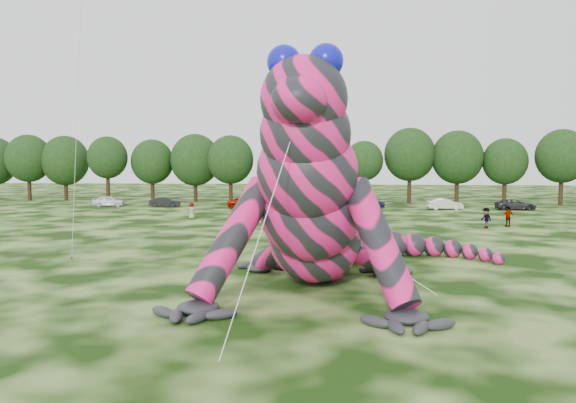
% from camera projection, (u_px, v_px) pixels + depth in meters
% --- Properties ---
extents(ground, '(240.00, 240.00, 0.00)m').
position_uv_depth(ground, '(380.00, 319.00, 21.06)').
color(ground, '#16330A').
rests_on(ground, ground).
extents(inflatable_gecko, '(19.01, 22.15, 10.58)m').
position_uv_depth(inflatable_gecko, '(318.00, 174.00, 27.46)').
color(inflatable_gecko, '#EF1A73').
rests_on(inflatable_gecko, ground).
extents(tree_1, '(6.74, 6.07, 9.81)m').
position_uv_depth(tree_1, '(29.00, 168.00, 83.32)').
color(tree_1, black).
rests_on(tree_1, ground).
extents(tree_2, '(7.04, 6.34, 9.64)m').
position_uv_depth(tree_2, '(65.00, 168.00, 83.47)').
color(tree_2, black).
rests_on(tree_2, ground).
extents(tree_3, '(5.81, 5.23, 9.44)m').
position_uv_depth(tree_3, '(108.00, 169.00, 81.04)').
color(tree_3, black).
rests_on(tree_3, ground).
extents(tree_4, '(6.22, 5.60, 9.06)m').
position_uv_depth(tree_4, '(152.00, 170.00, 82.05)').
color(tree_4, black).
rests_on(tree_4, ground).
extents(tree_5, '(7.16, 6.44, 9.80)m').
position_uv_depth(tree_5, '(195.00, 168.00, 81.07)').
color(tree_5, black).
rests_on(tree_5, ground).
extents(tree_6, '(6.52, 5.86, 9.49)m').
position_uv_depth(tree_6, '(231.00, 169.00, 78.76)').
color(tree_6, black).
rests_on(tree_6, ground).
extents(tree_7, '(6.68, 6.01, 9.48)m').
position_uv_depth(tree_7, '(283.00, 169.00, 78.11)').
color(tree_7, black).
rests_on(tree_7, ground).
extents(tree_8, '(6.14, 5.53, 8.94)m').
position_uv_depth(tree_8, '(326.00, 171.00, 77.69)').
color(tree_8, black).
rests_on(tree_8, ground).
extents(tree_9, '(5.27, 4.74, 8.68)m').
position_uv_depth(tree_9, '(364.00, 172.00, 77.51)').
color(tree_9, black).
rests_on(tree_9, ground).
extents(tree_10, '(7.09, 6.38, 10.50)m').
position_uv_depth(tree_10, '(410.00, 166.00, 78.01)').
color(tree_10, black).
rests_on(tree_10, ground).
extents(tree_11, '(7.01, 6.31, 10.07)m').
position_uv_depth(tree_11, '(457.00, 167.00, 76.98)').
color(tree_11, black).
rests_on(tree_11, ground).
extents(tree_12, '(5.99, 5.39, 8.97)m').
position_uv_depth(tree_12, '(505.00, 171.00, 75.92)').
color(tree_12, black).
rests_on(tree_12, ground).
extents(tree_13, '(6.83, 6.15, 10.13)m').
position_uv_depth(tree_13, '(562.00, 167.00, 74.53)').
color(tree_13, black).
rests_on(tree_13, ground).
extents(car_0, '(4.28, 2.39, 1.38)m').
position_uv_depth(car_0, '(109.00, 201.00, 72.85)').
color(car_0, white).
rests_on(car_0, ground).
extents(car_1, '(4.06, 1.92, 1.29)m').
position_uv_depth(car_1, '(165.00, 202.00, 71.72)').
color(car_1, black).
rests_on(car_1, ground).
extents(car_2, '(5.36, 2.71, 1.45)m').
position_uv_depth(car_2, '(249.00, 203.00, 69.16)').
color(car_2, '#9A1300').
rests_on(car_2, ground).
extents(car_3, '(4.98, 2.71, 1.37)m').
position_uv_depth(car_3, '(323.00, 202.00, 70.58)').
color(car_3, '#B6BCC0').
rests_on(car_3, ground).
extents(car_4, '(4.49, 1.92, 1.51)m').
position_uv_depth(car_4, '(367.00, 202.00, 70.13)').
color(car_4, '#141E43').
rests_on(car_4, ground).
extents(car_5, '(4.34, 1.92, 1.39)m').
position_uv_depth(car_5, '(445.00, 204.00, 67.91)').
color(car_5, beige).
rests_on(car_5, ground).
extents(car_6, '(4.70, 2.20, 1.30)m').
position_uv_depth(car_6, '(516.00, 205.00, 67.42)').
color(car_6, '#272729').
rests_on(car_6, ground).
extents(spectator_5, '(1.29, 1.44, 1.59)m').
position_uv_depth(spectator_5, '(374.00, 237.00, 38.03)').
color(spectator_5, gray).
rests_on(spectator_5, ground).
extents(spectator_1, '(1.13, 1.06, 1.86)m').
position_uv_depth(spectator_1, '(327.00, 221.00, 46.51)').
color(spectator_1, gray).
rests_on(spectator_1, ground).
extents(spectator_2, '(1.16, 1.35, 1.81)m').
position_uv_depth(spectator_2, '(486.00, 218.00, 49.24)').
color(spectator_2, gray).
rests_on(spectator_2, ground).
extents(spectator_3, '(1.16, 0.72, 1.84)m').
position_uv_depth(spectator_3, '(508.00, 217.00, 50.29)').
color(spectator_3, gray).
rests_on(spectator_3, ground).
extents(spectator_4, '(0.88, 0.63, 1.69)m').
position_uv_depth(spectator_4, '(192.00, 211.00, 57.04)').
color(spectator_4, gray).
rests_on(spectator_4, ground).
extents(spectator_0, '(0.77, 0.69, 1.77)m').
position_uv_depth(spectator_0, '(240.00, 224.00, 45.12)').
color(spectator_0, gray).
rests_on(spectator_0, ground).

